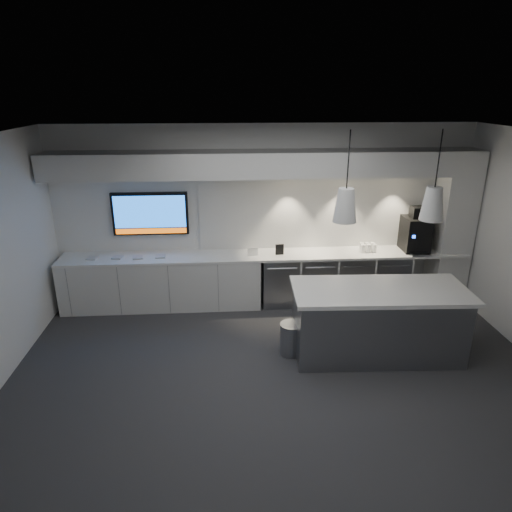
{
  "coord_description": "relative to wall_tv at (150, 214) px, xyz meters",
  "views": [
    {
      "loc": [
        -0.66,
        -5.0,
        3.51
      ],
      "look_at": [
        -0.23,
        1.1,
        1.26
      ],
      "focal_mm": 32.0,
      "sensor_mm": 36.0,
      "label": 1
    }
  ],
  "objects": [
    {
      "name": "floor",
      "position": [
        1.9,
        -2.45,
        -1.56
      ],
      "size": [
        7.0,
        7.0,
        0.0
      ],
      "primitive_type": "plane",
      "color": "#303033",
      "rests_on": "ground"
    },
    {
      "name": "ceiling",
      "position": [
        1.9,
        -2.45,
        1.44
      ],
      "size": [
        7.0,
        7.0,
        0.0
      ],
      "primitive_type": "plane",
      "rotation": [
        3.14,
        0.0,
        0.0
      ],
      "color": "black",
      "rests_on": "wall_back"
    },
    {
      "name": "wall_back",
      "position": [
        1.9,
        0.05,
        -0.06
      ],
      "size": [
        7.0,
        0.0,
        7.0
      ],
      "primitive_type": "plane",
      "rotation": [
        1.57,
        0.0,
        0.0
      ],
      "color": "white",
      "rests_on": "floor"
    },
    {
      "name": "wall_front",
      "position": [
        1.9,
        -4.95,
        -0.06
      ],
      "size": [
        7.0,
        0.0,
        7.0
      ],
      "primitive_type": "plane",
      "rotation": [
        -1.57,
        0.0,
        0.0
      ],
      "color": "white",
      "rests_on": "floor"
    },
    {
      "name": "back_counter",
      "position": [
        1.9,
        -0.27,
        -0.68
      ],
      "size": [
        6.8,
        0.65,
        0.04
      ],
      "primitive_type": "cube",
      "color": "white",
      "rests_on": "left_base_cabinets"
    },
    {
      "name": "left_base_cabinets",
      "position": [
        0.15,
        -0.27,
        -1.13
      ],
      "size": [
        3.3,
        0.63,
        0.86
      ],
      "primitive_type": "cube",
      "color": "silver",
      "rests_on": "floor"
    },
    {
      "name": "fridge_unit_a",
      "position": [
        2.15,
        -0.27,
        -1.13
      ],
      "size": [
        0.6,
        0.61,
        0.85
      ],
      "primitive_type": "cube",
      "color": "gray",
      "rests_on": "floor"
    },
    {
      "name": "fridge_unit_b",
      "position": [
        2.78,
        -0.27,
        -1.13
      ],
      "size": [
        0.6,
        0.61,
        0.85
      ],
      "primitive_type": "cube",
      "color": "gray",
      "rests_on": "floor"
    },
    {
      "name": "fridge_unit_c",
      "position": [
        3.41,
        -0.27,
        -1.13
      ],
      "size": [
        0.6,
        0.61,
        0.85
      ],
      "primitive_type": "cube",
      "color": "gray",
      "rests_on": "floor"
    },
    {
      "name": "fridge_unit_d",
      "position": [
        4.04,
        -0.27,
        -1.13
      ],
      "size": [
        0.6,
        0.61,
        0.85
      ],
      "primitive_type": "cube",
      "color": "gray",
      "rests_on": "floor"
    },
    {
      "name": "backsplash",
      "position": [
        3.1,
        0.03,
        -0.01
      ],
      "size": [
        4.6,
        0.03,
        1.3
      ],
      "primitive_type": "cube",
      "color": "silver",
      "rests_on": "wall_back"
    },
    {
      "name": "soffit",
      "position": [
        1.9,
        -0.25,
        0.84
      ],
      "size": [
        6.9,
        0.6,
        0.4
      ],
      "primitive_type": "cube",
      "color": "silver",
      "rests_on": "wall_back"
    },
    {
      "name": "column",
      "position": [
        5.1,
        -0.25,
        -0.26
      ],
      "size": [
        0.55,
        0.55,
        2.6
      ],
      "primitive_type": "cube",
      "color": "silver",
      "rests_on": "floor"
    },
    {
      "name": "wall_tv",
      "position": [
        0.0,
        0.0,
        0.0
      ],
      "size": [
        1.25,
        0.07,
        0.72
      ],
      "color": "black",
      "rests_on": "wall_back"
    },
    {
      "name": "island",
      "position": [
        3.29,
        -2.01,
        -1.06
      ],
      "size": [
        2.38,
        1.1,
        0.99
      ],
      "rotation": [
        0.0,
        0.0,
        -0.04
      ],
      "color": "gray",
      "rests_on": "floor"
    },
    {
      "name": "bin",
      "position": [
        2.12,
        -1.92,
        -1.33
      ],
      "size": [
        0.33,
        0.33,
        0.46
      ],
      "primitive_type": "cylinder",
      "rotation": [
        0.0,
        0.0,
        -0.0
      ],
      "color": "gray",
      "rests_on": "floor"
    },
    {
      "name": "coffee_machine",
      "position": [
        4.47,
        -0.25,
        -0.35
      ],
      "size": [
        0.43,
        0.6,
        0.76
      ],
      "rotation": [
        0.0,
        0.0,
        -0.02
      ],
      "color": "black",
      "rests_on": "back_counter"
    },
    {
      "name": "sign_black",
      "position": [
        2.13,
        -0.32,
        -0.57
      ],
      "size": [
        0.14,
        0.03,
        0.18
      ],
      "primitive_type": "cube",
      "rotation": [
        0.0,
        0.0,
        0.09
      ],
      "color": "black",
      "rests_on": "back_counter"
    },
    {
      "name": "sign_white",
      "position": [
        1.68,
        -0.35,
        -0.59
      ],
      "size": [
        0.18,
        0.06,
        0.14
      ],
      "primitive_type": "cube",
      "rotation": [
        0.0,
        0.0,
        0.25
      ],
      "color": "white",
      "rests_on": "back_counter"
    },
    {
      "name": "cup_cluster",
      "position": [
        3.65,
        -0.28,
        -0.59
      ],
      "size": [
        0.26,
        0.17,
        0.14
      ],
      "primitive_type": null,
      "color": "white",
      "rests_on": "back_counter"
    },
    {
      "name": "tray_a",
      "position": [
        -0.95,
        -0.31,
        -0.65
      ],
      "size": [
        0.18,
        0.18,
        0.02
      ],
      "primitive_type": "cube",
      "rotation": [
        0.0,
        0.0,
        -0.16
      ],
      "color": "#B8B8B8",
      "rests_on": "back_counter"
    },
    {
      "name": "tray_b",
      "position": [
        -0.54,
        -0.3,
        -0.65
      ],
      "size": [
        0.18,
        0.18,
        0.02
      ],
      "primitive_type": "cube",
      "rotation": [
        0.0,
        0.0,
        -0.15
      ],
      "color": "#B8B8B8",
      "rests_on": "back_counter"
    },
    {
      "name": "tray_c",
      "position": [
        -0.21,
        -0.33,
        -0.65
      ],
      "size": [
        0.19,
        0.19,
        0.02
      ],
      "primitive_type": "cube",
      "rotation": [
        0.0,
        0.0,
        0.18
      ],
      "color": "#B8B8B8",
      "rests_on": "back_counter"
    },
    {
      "name": "tray_d",
      "position": [
        0.16,
        -0.3,
        -0.65
      ],
      "size": [
        0.17,
        0.17,
        0.02
      ],
      "primitive_type": "cube",
      "rotation": [
        0.0,
        0.0,
        0.07
      ],
      "color": "#B8B8B8",
      "rests_on": "back_counter"
    },
    {
      "name": "pendant_left",
      "position": [
        2.73,
        -2.01,
        0.59
      ],
      "size": [
        0.3,
        0.3,
        1.13
      ],
      "color": "silver",
      "rests_on": "ceiling"
    },
    {
      "name": "pendant_right",
      "position": [
        3.85,
        -2.01,
        0.59
      ],
      "size": [
        0.3,
        0.3,
        1.13
      ],
      "color": "silver",
      "rests_on": "ceiling"
    }
  ]
}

